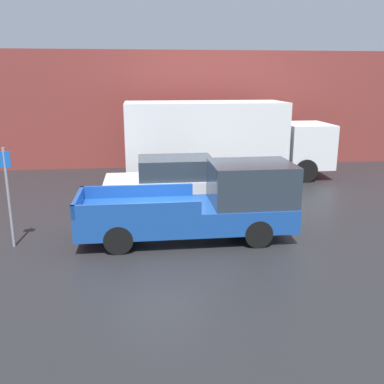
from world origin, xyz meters
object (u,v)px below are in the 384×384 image
object	(u,v)px
pickup_truck	(208,204)
car	(173,180)
delivery_truck	(221,138)
parking_sign	(8,192)

from	to	relation	value
pickup_truck	car	world-z (taller)	pickup_truck
car	delivery_truck	size ratio (longest dim) A/B	0.52
delivery_truck	parking_sign	size ratio (longest dim) A/B	3.35
pickup_truck	parking_sign	bearing A→B (deg)	-179.17
car	delivery_truck	distance (m)	4.32
delivery_truck	parking_sign	xyz separation A→B (m)	(-6.72, -6.98, -0.30)
pickup_truck	car	xyz separation A→B (m)	(-0.68, 3.40, -0.14)
car	delivery_truck	xyz separation A→B (m)	(2.32, 3.51, 0.95)
pickup_truck	parking_sign	xyz separation A→B (m)	(-5.07, -0.07, 0.51)
pickup_truck	car	bearing A→B (deg)	101.25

